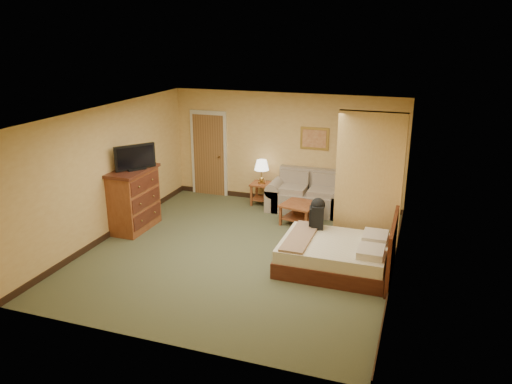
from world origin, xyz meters
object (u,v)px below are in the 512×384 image
at_px(coffee_table, 300,209).
at_px(bed, 338,254).
at_px(dresser, 134,199).
at_px(loveseat, 308,198).

xyz_separation_m(coffee_table, bed, (1.15, -1.84, -0.04)).
bearing_deg(dresser, loveseat, 35.11).
distance_m(coffee_table, dresser, 3.46).
height_order(dresser, bed, dresser).
height_order(loveseat, coffee_table, loveseat).
height_order(coffee_table, bed, bed).
relative_size(coffee_table, bed, 0.43).
xyz_separation_m(loveseat, dresser, (-3.15, -2.21, 0.35)).
bearing_deg(coffee_table, bed, -58.06).
bearing_deg(dresser, coffee_table, 23.65).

